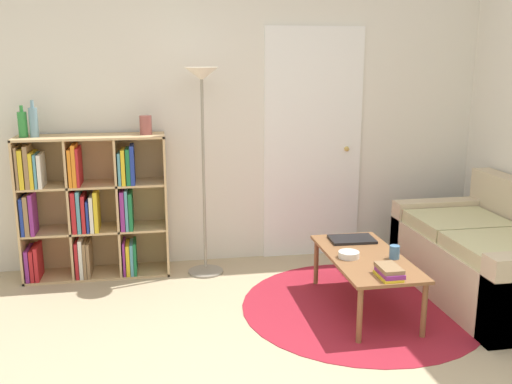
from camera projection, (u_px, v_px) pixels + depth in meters
name	position (u px, v px, depth m)	size (l,w,h in m)	color
wall_back	(242.00, 112.00, 4.82)	(7.23, 0.11, 2.60)	silver
rug	(361.00, 306.00, 4.08)	(1.71, 1.71, 0.01)	maroon
bookshelf	(88.00, 207.00, 4.56)	(1.14, 0.34, 1.15)	tan
floor_lamp	(202.00, 113.00, 4.43)	(0.29, 0.29, 1.67)	gray
couch	(495.00, 259.00, 4.20)	(0.87, 1.52, 0.82)	#CCB793
coffee_table	(365.00, 261.00, 3.98)	(0.51, 1.05, 0.39)	brown
laptop	(352.00, 239.00, 4.30)	(0.34, 0.24, 0.02)	black
bowl	(349.00, 255.00, 3.93)	(0.14, 0.14, 0.04)	silver
book_stack_on_table	(389.00, 272.00, 3.58)	(0.14, 0.22, 0.07)	gold
cup	(394.00, 252.00, 3.91)	(0.07, 0.07, 0.09)	teal
bottle_left	(23.00, 124.00, 4.33)	(0.07, 0.07, 0.24)	#2D8438
bottle_middle	(34.00, 122.00, 4.33)	(0.07, 0.07, 0.28)	#6B93A3
vase_on_shelf	(146.00, 125.00, 4.49)	(0.10, 0.10, 0.15)	#934C47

